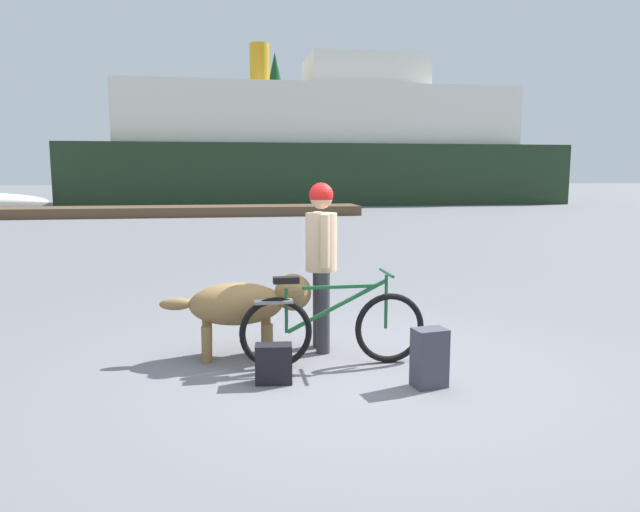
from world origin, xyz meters
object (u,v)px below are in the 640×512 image
at_px(bicycle, 332,327).
at_px(handbag_pannier, 274,364).
at_px(ferry_boat, 320,149).
at_px(dog, 247,304).
at_px(backpack, 430,358).
at_px(person_cyclist, 321,250).

xyz_separation_m(bicycle, handbag_pannier, (-0.59, -0.38, -0.20)).
bearing_deg(ferry_boat, handbag_pannier, -100.17).
xyz_separation_m(dog, handbag_pannier, (0.20, -0.79, -0.37)).
height_order(backpack, handbag_pannier, backpack).
height_order(person_cyclist, ferry_boat, ferry_boat).
xyz_separation_m(handbag_pannier, ferry_boat, (5.30, 29.55, 2.98)).
distance_m(handbag_pannier, ferry_boat, 30.17).
height_order(bicycle, dog, bicycle).
height_order(handbag_pannier, ferry_boat, ferry_boat).
relative_size(bicycle, backpack, 3.50).
relative_size(dog, ferry_boat, 0.05).
distance_m(bicycle, person_cyclist, 0.85).
bearing_deg(backpack, bicycle, 136.67).
xyz_separation_m(bicycle, ferry_boat, (4.71, 29.18, 2.77)).
relative_size(bicycle, handbag_pannier, 5.16).
height_order(bicycle, handbag_pannier, bicycle).
distance_m(dog, ferry_boat, 29.40).
distance_m(backpack, ferry_boat, 30.26).
xyz_separation_m(bicycle, backpack, (0.72, -0.68, -0.12)).
xyz_separation_m(person_cyclist, dog, (-0.77, -0.10, -0.50)).
relative_size(backpack, handbag_pannier, 1.47).
bearing_deg(ferry_boat, bicycle, -99.17).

